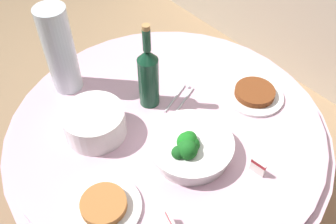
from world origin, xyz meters
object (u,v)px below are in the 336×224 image
(label_placard_front, at_px, (170,222))
(label_placard_mid, at_px, (258,167))
(plate_stack, at_px, (95,123))
(food_plate_stir_fry, at_px, (254,94))
(serving_tongs, at_px, (180,99))
(broccoli_bowl, at_px, (190,147))
(food_plate_peanuts, at_px, (104,206))
(wine_bottle, at_px, (148,76))
(decorative_fruit_vase, at_px, (61,54))

(label_placard_front, distance_m, label_placard_mid, 0.33)
(plate_stack, relative_size, food_plate_stir_fry, 0.95)
(serving_tongs, distance_m, label_placard_mid, 0.40)
(broccoli_bowl, height_order, plate_stack, broccoli_bowl)
(plate_stack, height_order, label_placard_mid, plate_stack)
(broccoli_bowl, height_order, serving_tongs, broccoli_bowl)
(broccoli_bowl, relative_size, serving_tongs, 1.70)
(food_plate_stir_fry, relative_size, food_plate_peanuts, 1.00)
(broccoli_bowl, distance_m, food_plate_peanuts, 0.32)
(wine_bottle, relative_size, label_placard_front, 6.11)
(plate_stack, xyz_separation_m, food_plate_peanuts, (0.26, -0.14, -0.04))
(decorative_fruit_vase, relative_size, serving_tongs, 2.06)
(broccoli_bowl, distance_m, plate_stack, 0.33)
(broccoli_bowl, xyz_separation_m, plate_stack, (-0.28, -0.18, 0.01))
(broccoli_bowl, relative_size, food_plate_peanuts, 1.27)
(food_plate_peanuts, height_order, label_placard_mid, label_placard_mid)
(wine_bottle, xyz_separation_m, food_plate_stir_fry, (0.23, 0.32, -0.11))
(decorative_fruit_vase, bearing_deg, food_plate_peanuts, -18.84)
(plate_stack, bearing_deg, broccoli_bowl, 33.79)
(broccoli_bowl, distance_m, decorative_fruit_vase, 0.58)
(food_plate_peanuts, distance_m, label_placard_front, 0.20)
(label_placard_mid, bearing_deg, food_plate_stir_fry, 132.64)
(wine_bottle, bearing_deg, plate_stack, -90.09)
(serving_tongs, distance_m, label_placard_front, 0.51)
(decorative_fruit_vase, relative_size, label_placard_mid, 6.18)
(broccoli_bowl, xyz_separation_m, serving_tongs, (-0.21, 0.14, -0.04))
(plate_stack, height_order, wine_bottle, wine_bottle)
(plate_stack, relative_size, decorative_fruit_vase, 0.62)
(wine_bottle, height_order, food_plate_stir_fry, wine_bottle)
(wine_bottle, xyz_separation_m, decorative_fruit_vase, (-0.27, -0.19, 0.02))
(broccoli_bowl, xyz_separation_m, label_placard_mid, (0.19, 0.12, -0.01))
(serving_tongs, relative_size, food_plate_peanuts, 0.75)
(label_placard_front, bearing_deg, wine_bottle, 148.97)
(label_placard_front, xyz_separation_m, label_placard_mid, (0.03, 0.33, 0.00))
(plate_stack, height_order, food_plate_peanuts, plate_stack)
(plate_stack, xyz_separation_m, serving_tongs, (0.06, 0.33, -0.05))
(food_plate_peanuts, relative_size, label_placard_front, 4.00)
(label_placard_mid, bearing_deg, serving_tongs, 175.93)
(broccoli_bowl, height_order, food_plate_peanuts, broccoli_bowl)
(wine_bottle, bearing_deg, broccoli_bowl, -9.93)
(food_plate_peanuts, bearing_deg, broccoli_bowl, 87.90)
(label_placard_mid, bearing_deg, label_placard_front, -95.89)
(decorative_fruit_vase, xyz_separation_m, food_plate_stir_fry, (0.50, 0.51, -0.14))
(food_plate_peanuts, distance_m, label_placard_mid, 0.48)
(broccoli_bowl, bearing_deg, food_plate_stir_fry, 96.90)
(plate_stack, relative_size, food_plate_peanuts, 0.95)
(food_plate_stir_fry, bearing_deg, broccoli_bowl, -83.10)
(label_placard_front, bearing_deg, label_placard_mid, 84.11)
(serving_tongs, relative_size, label_placard_mid, 3.00)
(label_placard_mid, bearing_deg, decorative_fruit_vase, -160.84)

